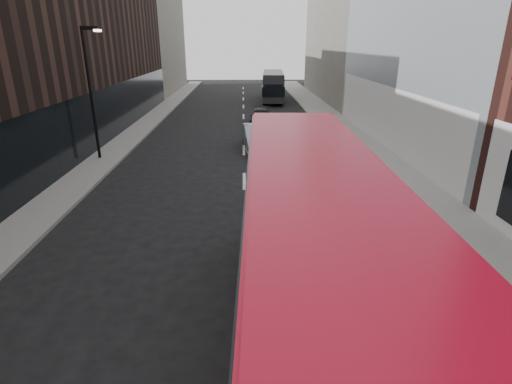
{
  "coord_description": "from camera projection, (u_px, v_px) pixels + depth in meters",
  "views": [
    {
      "loc": [
        -0.0,
        -4.45,
        6.38
      ],
      "look_at": [
        0.32,
        5.84,
        2.5
      ],
      "focal_mm": 28.0,
      "sensor_mm": 36.0,
      "label": 1
    }
  ],
  "objects": [
    {
      "name": "car_a",
      "position": [
        274.0,
        139.0,
        24.89
      ],
      "size": [
        2.09,
        4.17,
        1.36
      ],
      "primitive_type": "imported",
      "rotation": [
        0.0,
        0.0,
        -0.12
      ],
      "color": "black",
      "rests_on": "ground"
    },
    {
      "name": "building_left_far",
      "position": [
        155.0,
        41.0,
        52.42
      ],
      "size": [
        5.0,
        20.0,
        13.0
      ],
      "primitive_type": "cube",
      "color": "#67615B",
      "rests_on": "ground"
    },
    {
      "name": "building_left_mid",
      "position": [
        98.0,
        34.0,
        31.66
      ],
      "size": [
        5.0,
        24.0,
        14.0
      ],
      "primitive_type": "cube",
      "color": "black",
      "rests_on": "ground"
    },
    {
      "name": "car_b",
      "position": [
        257.0,
        137.0,
        25.18
      ],
      "size": [
        1.98,
        4.69,
        1.51
      ],
      "primitive_type": "imported",
      "rotation": [
        0.0,
        0.0,
        0.09
      ],
      "color": "#9B9DA4",
      "rests_on": "ground"
    },
    {
      "name": "street_lamp",
      "position": [
        91.0,
        85.0,
        21.53
      ],
      "size": [
        1.06,
        0.22,
        7.0
      ],
      "color": "black",
      "rests_on": "sidewalk_left"
    },
    {
      "name": "car_c",
      "position": [
        261.0,
        117.0,
        32.69
      ],
      "size": [
        1.95,
        4.36,
        1.24
      ],
      "primitive_type": "imported",
      "rotation": [
        0.0,
        0.0,
        -0.05
      ],
      "color": "black",
      "rests_on": "ground"
    },
    {
      "name": "sidewalk_left",
      "position": [
        136.0,
        133.0,
        29.53
      ],
      "size": [
        2.0,
        80.0,
        0.15
      ],
      "primitive_type": "cube",
      "color": "slate",
      "rests_on": "ground"
    },
    {
      "name": "red_bus",
      "position": [
        311.0,
        256.0,
        7.83
      ],
      "size": [
        2.95,
        10.95,
        4.39
      ],
      "rotation": [
        0.0,
        0.0,
        -0.04
      ],
      "color": "#AC0A22",
      "rests_on": "ground"
    },
    {
      "name": "sidewalk_right",
      "position": [
        343.0,
        131.0,
        29.99
      ],
      "size": [
        3.0,
        80.0,
        0.15
      ],
      "primitive_type": "cube",
      "color": "slate",
      "rests_on": "ground"
    },
    {
      "name": "building_victorian",
      "position": [
        344.0,
        11.0,
        44.49
      ],
      "size": [
        6.5,
        24.0,
        21.0
      ],
      "color": "#67615B",
      "rests_on": "ground"
    },
    {
      "name": "grey_bus",
      "position": [
        273.0,
        86.0,
        45.44
      ],
      "size": [
        2.98,
        10.06,
        3.21
      ],
      "rotation": [
        0.0,
        0.0,
        -0.06
      ],
      "color": "black",
      "rests_on": "ground"
    }
  ]
}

